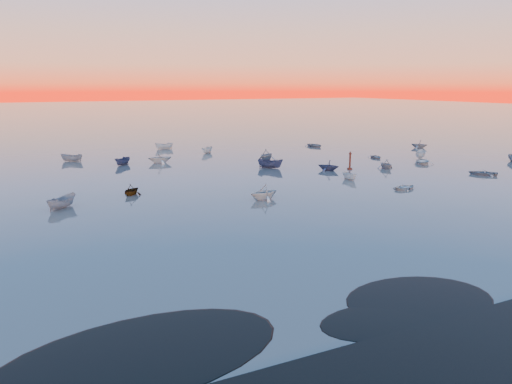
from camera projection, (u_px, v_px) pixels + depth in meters
ground at (115, 142)px, 120.09m from camera, size 600.00×600.00×0.00m
mud_lobes at (428, 303)px, 31.66m from camera, size 140.00×6.00×0.07m
moored_fleet at (174, 172)px, 78.94m from camera, size 124.00×58.00×1.20m
boat_near_center at (62, 208)px, 56.00m from camera, size 3.88×4.22×1.40m
boat_near_right at (328, 170)px, 80.46m from camera, size 3.89×3.45×1.27m
channel_marker at (350, 162)px, 81.27m from camera, size 0.87×0.87×3.08m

